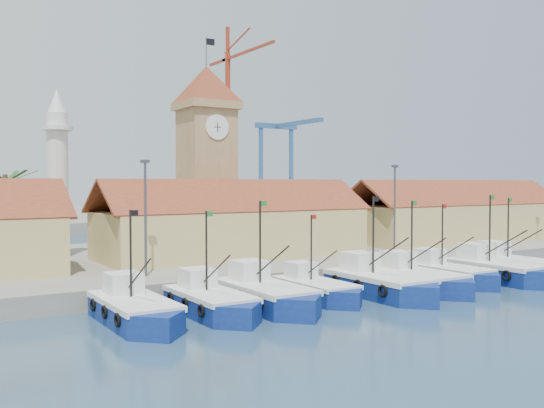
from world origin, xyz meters
TOP-DOWN VIEW (x-y plane):
  - ground at (0.00, 0.00)m, footprint 400.00×400.00m
  - quay at (0.00, 24.00)m, footprint 140.00×32.00m
  - terminal at (0.00, 110.00)m, footprint 240.00×80.00m
  - boat_0 at (-15.95, 2.99)m, footprint 3.60×9.85m
  - boat_1 at (-10.80, 2.84)m, footprint 3.50×9.58m
  - boat_2 at (-6.63, 2.73)m, footprint 3.82×10.46m
  - boat_3 at (-1.83, 3.38)m, footprint 3.23×8.86m
  - boat_4 at (3.11, 1.84)m, footprint 3.93×10.75m
  - boat_5 at (7.40, 2.06)m, footprint 3.71×10.17m
  - boat_6 at (12.24, 3.27)m, footprint 3.50×9.60m
  - boat_7 at (16.81, 1.79)m, footprint 3.91×10.71m
  - boat_8 at (21.33, 3.30)m, footprint 3.73×10.21m
  - hall_center at (0.00, 20.00)m, footprint 27.04×10.13m
  - hall_right at (32.00, 20.00)m, footprint 31.20×10.13m
  - clock_tower at (0.00, 26.00)m, footprint 5.80×5.80m
  - minaret at (-15.00, 28.00)m, footprint 3.00×3.00m
  - palm_tree at (-20.00, 26.00)m, footprint 5.60×5.03m
  - lamp_posts at (0.50, 12.00)m, footprint 80.70×0.25m
  - crane_red_right at (44.17, 103.76)m, footprint 1.00×32.20m
  - gantry at (62.00, 106.65)m, footprint 13.00×22.00m

SIDE VIEW (x-z plane):
  - ground at x=0.00m, z-range 0.00..0.00m
  - boat_3 at x=-1.83m, z-range -2.66..4.04m
  - boat_1 at x=-10.80m, z-range -2.88..4.38m
  - quay at x=0.00m, z-range 0.00..1.50m
  - boat_6 at x=12.24m, z-range -2.88..4.38m
  - boat_0 at x=-15.95m, z-range -2.96..4.50m
  - boat_5 at x=7.40m, z-range -3.05..4.64m
  - boat_8 at x=21.33m, z-range -3.06..4.66m
  - boat_2 at x=-6.63m, z-range -3.14..4.77m
  - boat_7 at x=16.81m, z-range -3.21..4.89m
  - boat_4 at x=3.11m, z-range -3.23..4.91m
  - terminal at x=0.00m, z-range 0.00..2.00m
  - hall_center at x=0.00m, z-range 0.18..7.79m
  - hall_right at x=32.00m, z-range 0.18..7.79m
  - palm_tree at x=-20.00m, z-range 2.05..10.44m
  - lamp_posts at x=0.50m, z-range 1.96..10.99m
  - minaret at x=-15.00m, z-range 1.58..17.88m
  - clock_tower at x=0.00m, z-range 0.61..23.31m
  - gantry at x=62.00m, z-range 8.44..31.64m
  - crane_red_right at x=44.17m, z-range 4.48..50.87m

